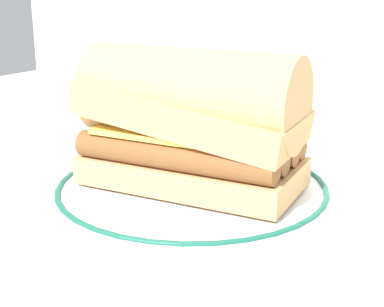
{
  "coord_description": "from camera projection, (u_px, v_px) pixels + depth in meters",
  "views": [
    {
      "loc": [
        0.31,
        -0.44,
        0.21
      ],
      "look_at": [
        -0.01,
        -0.01,
        0.04
      ],
      "focal_mm": 54.38,
      "sensor_mm": 36.0,
      "label": 1
    }
  ],
  "objects": [
    {
      "name": "ground_plane",
      "position": [
        212.0,
        196.0,
        0.57
      ],
      "size": [
        1.5,
        1.5,
        0.0
      ],
      "primitive_type": "plane",
      "color": "white"
    },
    {
      "name": "plate",
      "position": [
        192.0,
        190.0,
        0.57
      ],
      "size": [
        0.29,
        0.29,
        0.01
      ],
      "color": "white",
      "rests_on": "ground_plane"
    },
    {
      "name": "sausage_sandwich",
      "position": [
        192.0,
        120.0,
        0.55
      ],
      "size": [
        0.22,
        0.14,
        0.13
      ],
      "rotation": [
        0.0,
        0.0,
        0.19
      ],
      "color": "tan",
      "rests_on": "plate"
    },
    {
      "name": "salt_shaker",
      "position": [
        172.0,
        108.0,
        0.76
      ],
      "size": [
        0.03,
        0.03,
        0.08
      ],
      "color": "white",
      "rests_on": "ground_plane"
    }
  ]
}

